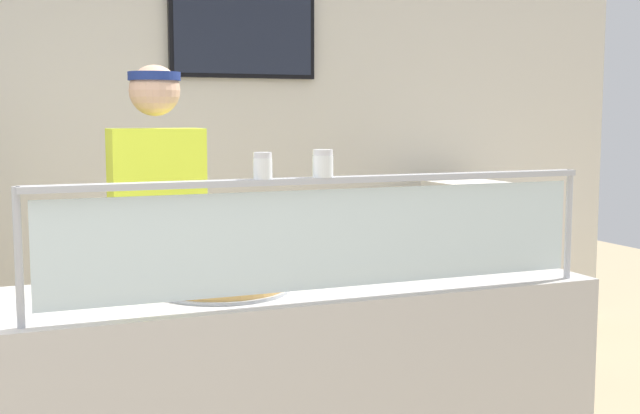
{
  "coord_description": "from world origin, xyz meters",
  "views": [
    {
      "loc": [
        0.03,
        -2.38,
        1.55
      ],
      "look_at": [
        1.15,
        0.38,
        1.22
      ],
      "focal_mm": 46.07,
      "sensor_mm": 36.0,
      "label": 1
    }
  ],
  "objects_px": {
    "parmesan_shaker": "(263,167)",
    "pepper_flake_shaker": "(323,165)",
    "pizza_tray": "(223,287)",
    "pizza_server": "(233,281)",
    "worker_figure": "(159,247)",
    "pizza_box_stack": "(467,203)"
  },
  "relations": [
    {
      "from": "parmesan_shaker",
      "to": "pepper_flake_shaker",
      "type": "relative_size",
      "value": 0.94
    },
    {
      "from": "pizza_tray",
      "to": "pizza_server",
      "type": "relative_size",
      "value": 1.63
    },
    {
      "from": "parmesan_shaker",
      "to": "worker_figure",
      "type": "distance_m",
      "value": 1.04
    },
    {
      "from": "worker_figure",
      "to": "pizza_box_stack",
      "type": "height_order",
      "value": "worker_figure"
    },
    {
      "from": "worker_figure",
      "to": "pizza_server",
      "type": "bearing_deg",
      "value": -81.33
    },
    {
      "from": "pizza_tray",
      "to": "parmesan_shaker",
      "type": "relative_size",
      "value": 5.45
    },
    {
      "from": "pizza_server",
      "to": "parmesan_shaker",
      "type": "bearing_deg",
      "value": -82.42
    },
    {
      "from": "pepper_flake_shaker",
      "to": "parmesan_shaker",
      "type": "bearing_deg",
      "value": 180.0
    },
    {
      "from": "pizza_server",
      "to": "worker_figure",
      "type": "height_order",
      "value": "worker_figure"
    },
    {
      "from": "parmesan_shaker",
      "to": "pepper_flake_shaker",
      "type": "xyz_separation_m",
      "value": [
        0.2,
        -0.0,
        0.0
      ]
    },
    {
      "from": "pizza_box_stack",
      "to": "pizza_server",
      "type": "bearing_deg",
      "value": -139.08
    },
    {
      "from": "parmesan_shaker",
      "to": "pepper_flake_shaker",
      "type": "height_order",
      "value": "pepper_flake_shaker"
    },
    {
      "from": "pizza_tray",
      "to": "pepper_flake_shaker",
      "type": "xyz_separation_m",
      "value": [
        0.27,
        -0.26,
        0.43
      ]
    },
    {
      "from": "pizza_server",
      "to": "worker_figure",
      "type": "relative_size",
      "value": 0.16
    },
    {
      "from": "parmesan_shaker",
      "to": "pizza_box_stack",
      "type": "height_order",
      "value": "parmesan_shaker"
    },
    {
      "from": "pepper_flake_shaker",
      "to": "pizza_box_stack",
      "type": "xyz_separation_m",
      "value": [
        1.84,
        2.03,
        -0.4
      ]
    },
    {
      "from": "pizza_tray",
      "to": "worker_figure",
      "type": "bearing_deg",
      "value": 96.55
    },
    {
      "from": "pizza_tray",
      "to": "pizza_server",
      "type": "height_order",
      "value": "pizza_server"
    },
    {
      "from": "pizza_tray",
      "to": "parmesan_shaker",
      "type": "bearing_deg",
      "value": -76.37
    },
    {
      "from": "pizza_server",
      "to": "pizza_box_stack",
      "type": "relative_size",
      "value": 0.6
    },
    {
      "from": "worker_figure",
      "to": "pizza_box_stack",
      "type": "distance_m",
      "value": 2.43
    },
    {
      "from": "pepper_flake_shaker",
      "to": "worker_figure",
      "type": "bearing_deg",
      "value": 109.85
    }
  ]
}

